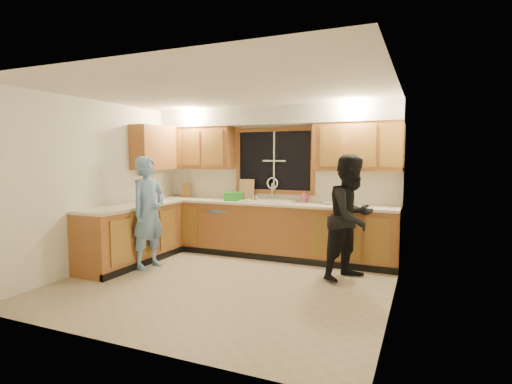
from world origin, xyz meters
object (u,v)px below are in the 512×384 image
dish_crate (234,196)px  bowl (328,203)px  soap_bottle (304,196)px  stove (105,242)px  man (148,212)px  dishwasher (223,228)px  woman (351,217)px  knife_block (186,190)px  sink (268,205)px

dish_crate → bowl: size_ratio=1.58×
dish_crate → soap_bottle: bearing=11.6°
stove → man: 0.73m
dishwasher → bowl: bearing=1.7°
man → soap_bottle: bearing=-45.4°
dish_crate → bowl: 1.62m
bowl → woman: bearing=-57.5°
knife_block → dish_crate: size_ratio=0.82×
sink → knife_block: (-1.72, 0.16, 0.18)m
bowl → dish_crate: bearing=-176.6°
woman → dish_crate: 2.22m
knife_block → woman: bearing=-43.6°
man → soap_bottle: size_ratio=8.89×
sink → dish_crate: 0.62m
stove → soap_bottle: (2.37, 2.01, 0.56)m
stove → knife_block: (0.08, 1.99, 0.59)m
knife_block → soap_bottle: knife_block is taller
woman → sink: bearing=92.6°
sink → stove: sink is taller
knife_block → dish_crate: (1.11, -0.22, -0.05)m
sink → dishwasher: sink is taller
sink → dishwasher: (-0.85, -0.01, -0.45)m
dishwasher → man: bearing=-111.9°
stove → woman: (3.30, 1.09, 0.40)m
woman → knife_block: (-3.22, 0.90, 0.19)m
dish_crate → soap_bottle: 1.20m
sink → dishwasher: bearing=-179.0°
dishwasher → dish_crate: size_ratio=2.73×
knife_block → dishwasher: bearing=-39.6°
sink → bowl: sink is taller
man → woman: woman is taller
soap_bottle → bowl: soap_bottle is taller
woman → stove: bearing=137.0°
stove → sink: bearing=45.4°
man → dish_crate: 1.53m
stove → woman: bearing=18.3°
dishwasher → bowl: bowl is taller
dish_crate → knife_block: bearing=168.8°
sink → man: 1.95m
man → stove: bearing=144.8°
stove → bowl: size_ratio=4.73×
stove → bowl: (2.81, 1.87, 0.49)m
dish_crate → woman: bearing=-17.9°
dishwasher → stove: size_ratio=0.91×
stove → dish_crate: bearing=56.0°
stove → man: (0.41, 0.46, 0.39)m
sink → soap_bottle: bearing=18.0°
sink → woman: size_ratio=0.51×
knife_block → bowl: bearing=-30.6°
dishwasher → bowl: (1.86, 0.06, 0.53)m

